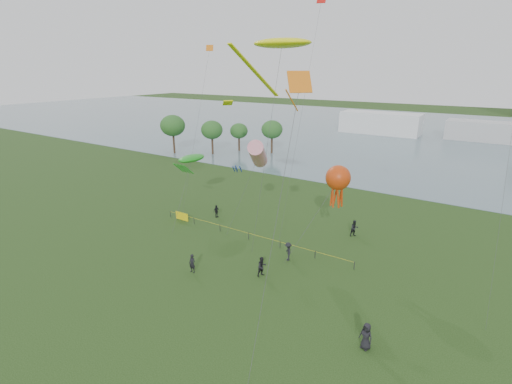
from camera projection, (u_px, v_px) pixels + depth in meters
The scene contains 17 objects.
ground_plane at pixel (179, 337), 26.17m from camera, with size 400.00×400.00×0.00m, color #193310.
lake at pixel (426, 135), 105.87m from camera, with size 400.00×120.00×0.08m, color slate.
pavilion_left at pixel (380, 123), 107.11m from camera, with size 22.00×8.00×6.00m, color white.
pavilion_right at pixel (484, 131), 96.30m from camera, with size 18.00×7.00×5.00m, color silver.
trees at pixel (216, 128), 81.24m from camera, with size 23.32×16.77×8.45m.
fence at pixel (206, 223), 44.08m from camera, with size 24.07×0.07×1.05m.
spectator_a at pixel (262, 267), 33.60m from camera, with size 0.91×0.71×1.88m, color black.
spectator_b at pixel (288, 251), 36.37m from camera, with size 1.22×0.70×1.89m, color black.
spectator_c at pixel (216, 211), 47.02m from camera, with size 0.95×0.40×1.62m, color black.
spectator_d at pixel (366, 336), 24.82m from camera, with size 0.95×0.62×1.95m, color black.
spectator_f at pixel (192, 263), 34.22m from camera, with size 0.66×0.43×1.80m, color black.
spectator_g at pixel (354, 228), 41.60m from camera, with size 0.93×0.72×1.91m, color black.
kite_stingray at pixel (281, 44), 32.19m from camera, with size 5.48×10.19×20.54m.
kite_windsock at pixel (258, 154), 38.89m from camera, with size 4.93×4.98×11.30m.
kite_creature at pixel (191, 159), 47.16m from camera, with size 3.74×8.82×7.57m.
kite_octopus at pixel (338, 178), 35.34m from camera, with size 4.48×5.52×9.32m.
kite_delta at pixel (296, 98), 21.34m from camera, with size 1.57×7.91×17.90m.
Camera 1 is at (16.24, -15.19, 18.02)m, focal length 26.00 mm.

